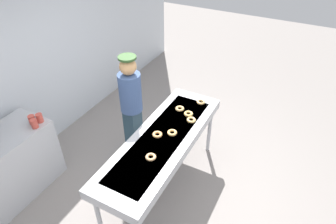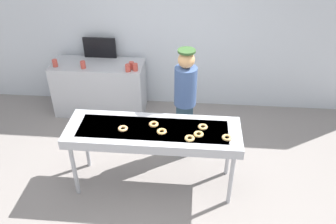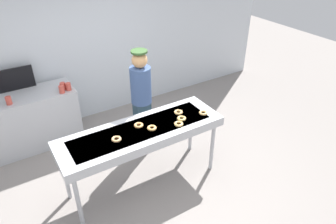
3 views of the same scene
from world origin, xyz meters
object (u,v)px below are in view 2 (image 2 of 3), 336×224
glazed_donut_1 (123,129)px  paper_cup_1 (132,65)px  paper_cup_0 (128,68)px  paper_cup_4 (55,63)px  fryer_conveyor (153,133)px  paper_cup_2 (83,65)px  menu_display (100,48)px  glazed_donut_0 (199,134)px  prep_counter (100,88)px  glazed_donut_5 (203,127)px  glazed_donut_4 (190,138)px  paper_cup_3 (135,67)px  worker_baker (185,99)px  glazed_donut_3 (162,132)px  glazed_donut_2 (227,138)px  glazed_donut_6 (153,124)px

glazed_donut_1 → paper_cup_1: paper_cup_1 is taller
paper_cup_0 → paper_cup_4: bearing=176.5°
paper_cup_1 → fryer_conveyor: bearing=-71.3°
paper_cup_2 → menu_display: size_ratio=0.21×
glazed_donut_0 → prep_counter: glazed_donut_0 is taller
glazed_donut_5 → prep_counter: 2.52m
glazed_donut_1 → paper_cup_1: size_ratio=1.02×
glazed_donut_1 → glazed_donut_4: same height
glazed_donut_5 → paper_cup_0: paper_cup_0 is taller
paper_cup_0 → paper_cup_3: bearing=17.1°
paper_cup_3 → glazed_donut_5: bearing=-53.7°
worker_baker → paper_cup_4: 2.40m
menu_display → glazed_donut_0: bearing=-50.5°
fryer_conveyor → glazed_donut_3: (0.12, -0.08, 0.09)m
glazed_donut_2 → paper_cup_2: bearing=142.9°
glazed_donut_3 → paper_cup_3: (-0.60, 1.65, 0.04)m
glazed_donut_5 → paper_cup_0: (-1.22, 1.47, 0.04)m
paper_cup_1 → glazed_donut_2: bearing=-50.2°
fryer_conveyor → glazed_donut_5: bearing=6.0°
prep_counter → paper_cup_1: 0.83m
worker_baker → glazed_donut_4: bearing=101.5°
glazed_donut_2 → prep_counter: 2.86m
glazed_donut_2 → glazed_donut_5: size_ratio=1.00×
glazed_donut_0 → paper_cup_1: bearing=123.2°
glazed_donut_1 → paper_cup_2: (-0.99, 1.65, 0.04)m
glazed_donut_6 → menu_display: 2.29m
worker_baker → paper_cup_4: size_ratio=14.07×
paper_cup_0 → paper_cup_4: size_ratio=1.00×
prep_counter → paper_cup_1: (0.62, -0.13, 0.53)m
prep_counter → paper_cup_4: paper_cup_4 is taller
fryer_conveyor → glazed_donut_4: glazed_donut_4 is taller
glazed_donut_4 → menu_display: 2.76m
glazed_donut_6 → paper_cup_4: bearing=140.0°
paper_cup_1 → glazed_donut_3: bearing=-68.6°
fryer_conveyor → glazed_donut_2: size_ratio=17.94×
glazed_donut_5 → paper_cup_0: size_ratio=1.02×
glazed_donut_0 → paper_cup_0: (-1.17, 1.63, 0.04)m
glazed_donut_1 → glazed_donut_2: bearing=-3.3°
paper_cup_0 → glazed_donut_2: bearing=-47.8°
glazed_donut_0 → glazed_donut_2: same height
paper_cup_0 → paper_cup_2: size_ratio=1.00×
glazed_donut_2 → glazed_donut_6: (-0.92, 0.20, 0.00)m
glazed_donut_4 → paper_cup_4: size_ratio=1.02×
fryer_conveyor → glazed_donut_5: 0.63m
glazed_donut_0 → glazed_donut_4: (-0.11, -0.09, 0.00)m
glazed_donut_0 → glazed_donut_5: size_ratio=1.00×
fryer_conveyor → paper_cup_1: 1.73m
glazed_donut_4 → prep_counter: bearing=130.1°
glazed_donut_1 → fryer_conveyor: bearing=8.5°
fryer_conveyor → worker_baker: size_ratio=1.29×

